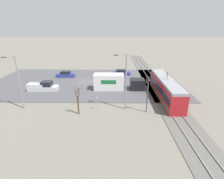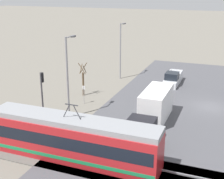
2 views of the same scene
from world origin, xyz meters
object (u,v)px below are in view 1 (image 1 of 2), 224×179
Objects in this scene: light_rail_tram at (165,89)px; sedan_car_0 at (66,75)px; street_lamp_near_crossing at (125,79)px; pickup_truck at (44,87)px; no_parking_sign at (98,102)px; sedan_car_1 at (121,73)px; street_tree at (78,102)px; street_lamp_mid_block at (18,80)px; traffic_light_pole at (147,90)px; box_truck at (116,82)px.

sedan_car_0 is (-13.24, -21.33, -1.10)m from light_rail_tram.
sedan_car_0 is at bearing -142.20° from street_lamp_near_crossing.
no_parking_sign is (8.35, 11.59, 0.58)m from pickup_truck.
light_rail_tram is 2.99× the size of sedan_car_1.
street_tree reaches higher than sedan_car_1.
no_parking_sign is at bearing 88.37° from street_lamp_mid_block.
traffic_light_pole is 1.30× the size of street_tree.
no_parking_sign is (18.02, 9.68, 0.66)m from sedan_car_0.
street_lamp_near_crossing is at bearing 62.82° from pickup_truck.
street_tree is (9.77, 8.87, 1.18)m from pickup_truck.
light_rail_tram is at bearing 120.44° from street_lamp_near_crossing.
street_tree is 0.52× the size of street_lamp_mid_block.
sedan_car_0 is 25.49m from traffic_light_pole.
box_truck is 2.13× the size of sedan_car_1.
light_rail_tram is at bearing 100.68° from street_lamp_mid_block.
street_tree is (19.44, 6.96, 1.26)m from sedan_car_0.
street_lamp_near_crossing is 5.42m from no_parking_sign.
box_truck is 4.56× the size of no_parking_sign.
light_rail_tram reaches higher than no_parking_sign.
sedan_car_1 is 0.57× the size of street_lamp_mid_block.
sedan_car_0 is 14.19m from sedan_car_1.
no_parking_sign is at bearing 167.76° from sedan_car_1.
light_rail_tram is 2.54× the size of traffic_light_pole.
light_rail_tram is 7.29m from traffic_light_pole.
street_lamp_mid_block is 12.40m from no_parking_sign.
pickup_truck is 18.08m from street_lamp_near_crossing.
street_lamp_near_crossing is (17.70, 13.73, 4.25)m from sedan_car_0.
sedan_car_1 is 20.58m from no_parking_sign.
sedan_car_0 is 0.95× the size of sedan_car_1.
traffic_light_pole is at bearing 42.07° from sedan_car_0.
street_tree is at bearing -75.63° from street_lamp_near_crossing.
street_lamp_mid_block is (4.44, -23.57, 2.97)m from light_rail_tram.
traffic_light_pole is at bearing 93.65° from street_tree.
traffic_light_pole is at bearing 86.68° from street_lamp_mid_block.
pickup_truck is at bearing -137.77° from street_tree.
street_lamp_near_crossing reaches higher than sedan_car_1.
street_lamp_near_crossing reaches higher than pickup_truck.
street_lamp_near_crossing is (19.78, -0.30, 4.27)m from sedan_car_1.
box_truck is at bearing -172.03° from street_lamp_near_crossing.
no_parking_sign is at bearing 28.23° from sedan_car_0.
box_truck is 17.43m from street_lamp_mid_block.
box_truck is 15.42m from sedan_car_0.
street_tree is (21.52, -7.08, 1.29)m from sedan_car_1.
street_lamp_mid_block is at bearing -2.32° from pickup_truck.
street_tree is (6.20, -14.37, 0.17)m from light_rail_tram.
street_lamp_mid_block is at bearing -79.32° from light_rail_tram.
pickup_truck is 1.37× the size of street_tree.
light_rail_tram is at bearing 58.16° from sedan_car_0.
street_lamp_mid_block reaches higher than light_rail_tram.
pickup_truck is at bearing 177.68° from street_lamp_mid_block.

